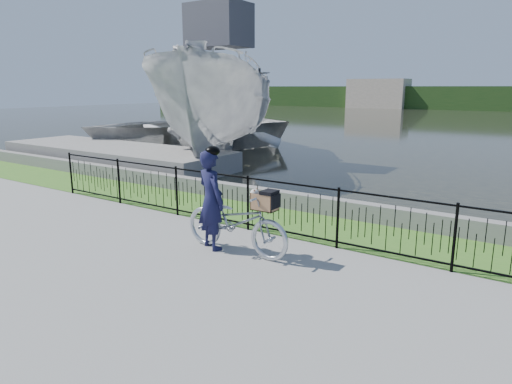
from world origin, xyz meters
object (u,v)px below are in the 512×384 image
Objects in this scene: dock at (114,155)px; bicycle_rig at (237,221)px; cyclist at (211,199)px; boat_near at (220,106)px; boat_far at (187,128)px.

dock is 10.86m from bicycle_rig.
dock is 5.27× the size of cyclist.
dock is at bearing -135.92° from boat_near.
boat_near reaches higher than cyclist.
boat_near is (-6.63, 7.97, 1.59)m from bicycle_rig.
boat_far reaches higher than cyclist.
boat_near is at bearing 44.08° from dock.
boat_far is at bearing 135.62° from bicycle_rig.
bicycle_rig is at bearing -44.38° from boat_far.
boat_far is at bearing 149.98° from boat_near.
boat_near reaches higher than dock.
boat_far reaches higher than dock.
dock is 4.62× the size of bicycle_rig.
boat_near reaches higher than bicycle_rig.
cyclist is 0.17× the size of boat_near.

